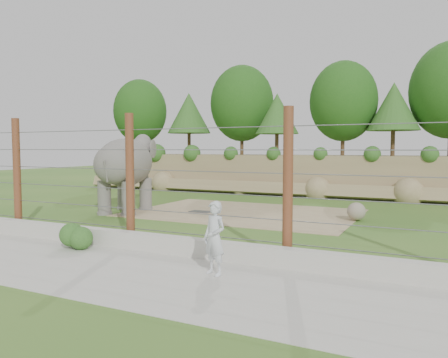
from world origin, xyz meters
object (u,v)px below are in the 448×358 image
at_px(elephant, 125,174).
at_px(stone_ball, 356,211).
at_px(barrier_fence, 130,179).
at_px(zookeeper, 215,238).

distance_m(elephant, stone_ball, 10.30).
height_order(barrier_fence, zookeeper, barrier_fence).
bearing_deg(stone_ball, barrier_fence, -126.35).
bearing_deg(barrier_fence, zookeeper, -24.98).
xyz_separation_m(elephant, zookeeper, (8.30, -7.12, -0.91)).
relative_size(elephant, zookeeper, 2.56).
bearing_deg(zookeeper, barrier_fence, 174.60).
distance_m(barrier_fence, zookeeper, 4.36).
relative_size(elephant, stone_ball, 5.95).
distance_m(elephant, zookeeper, 10.98).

